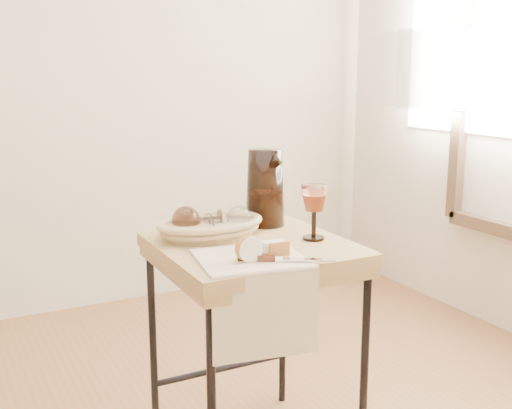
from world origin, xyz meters
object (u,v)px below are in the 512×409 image
tea_towel (251,258)px  goblet_lying_b (226,220)px  apple_half (247,248)px  bread_basket (211,228)px  table_knife (282,257)px  pitcher (265,188)px  goblet_lying_a (201,219)px  wine_goblet (314,212)px  side_table (253,351)px

tea_towel → goblet_lying_b: (0.04, 0.25, 0.05)m
tea_towel → goblet_lying_b: goblet_lying_b is taller
apple_half → bread_basket: bearing=83.4°
table_knife → pitcher: bearing=99.5°
goblet_lying_a → apple_half: size_ratio=1.90×
bread_basket → wine_goblet: (0.26, -0.17, 0.06)m
goblet_lying_b → table_knife: size_ratio=0.51×
goblet_lying_b → table_knife: 0.32m
tea_towel → goblet_lying_b: size_ratio=2.22×
wine_goblet → tea_towel: bearing=-159.5°
tea_towel → bread_basket: bearing=99.8°
table_knife → goblet_lying_b: bearing=124.3°
goblet_lying_a → goblet_lying_b: (0.07, -0.03, -0.00)m
bread_basket → table_knife: 0.34m
side_table → wine_goblet: wine_goblet is taller
tea_towel → bread_basket: (-0.00, 0.27, 0.02)m
goblet_lying_b → apple_half: goblet_lying_b is taller
goblet_lying_b → side_table: bearing=-76.3°
goblet_lying_a → pitcher: (0.25, 0.04, 0.07)m
bread_basket → goblet_lying_a: size_ratio=2.15×
goblet_lying_a → pitcher: size_ratio=0.49×
tea_towel → apple_half: size_ratio=3.82×
goblet_lying_a → table_knife: (0.09, -0.35, -0.04)m
bread_basket → apple_half: size_ratio=4.08×
bread_basket → pitcher: size_ratio=1.05×
side_table → goblet_lying_b: (-0.04, 0.11, 0.40)m
side_table → bread_basket: (-0.08, 0.12, 0.37)m
tea_towel → apple_half: apple_half is taller
side_table → bread_basket: size_ratio=2.27×
side_table → bread_basket: bread_basket is taller
tea_towel → goblet_lying_a: size_ratio=2.01×
tea_towel → wine_goblet: 0.29m
wine_goblet → table_knife: bearing=-140.9°
apple_half → table_knife: 0.10m
tea_towel → table_knife: bearing=-39.2°
bread_basket → table_knife: bread_basket is taller
tea_towel → apple_half: (-0.02, -0.02, 0.04)m
goblet_lying_b → pitcher: 0.20m
wine_goblet → pitcher: bearing=100.7°
tea_towel → pitcher: size_ratio=0.98×
tea_towel → pitcher: 0.41m
goblet_lying_b → pitcher: bearing=16.9°
bread_basket → apple_half: 0.29m
side_table → table_knife: 0.42m
side_table → goblet_lying_b: goblet_lying_b is taller
goblet_lying_a → table_knife: goblet_lying_a is taller
pitcher → wine_goblet: (0.04, -0.23, -0.04)m
bread_basket → table_knife: size_ratio=1.20×
goblet_lying_a → goblet_lying_b: size_ratio=1.10×
goblet_lying_a → apple_half: bearing=101.9°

